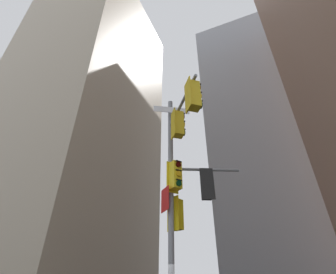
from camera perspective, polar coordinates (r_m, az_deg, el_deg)
The scene contains 3 objects.
building_tower_left at distance 30.04m, azimuth -20.00°, elevation 3.82°, with size 14.29×14.29×37.19m, color tan.
building_mid_block at distance 37.34m, azimuth 21.11°, elevation -0.87°, with size 13.13×13.13×39.94m, color #9399A3.
signal_pole_assembly at distance 8.33m, azimuth 3.19°, elevation -8.46°, with size 2.78×3.49×8.80m.
Camera 1 is at (3.02, -7.51, 1.91)m, focal length 25.71 mm.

